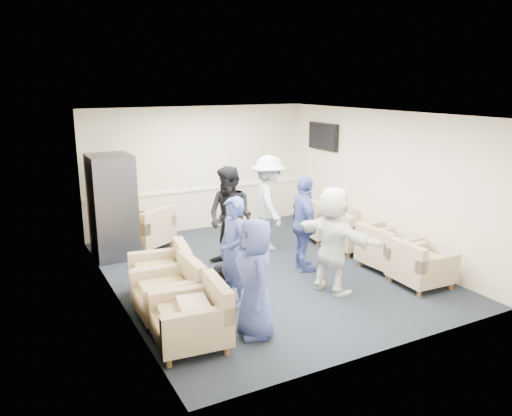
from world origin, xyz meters
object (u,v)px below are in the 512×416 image
armchair_left_mid (172,293)px  armchair_right_far (324,222)px  armchair_right_midfar (350,234)px  person_front_left (255,278)px  person_mid_left (233,252)px  person_mid_right (304,224)px  armchair_right_near (419,267)px  vending_machine (113,206)px  armchair_right_midnear (386,251)px  person_back_left (230,218)px  person_back_right (269,203)px  armchair_left_near (195,320)px  person_front_right (333,240)px  armchair_left_far (164,275)px  armchair_corner (147,231)px

armchair_left_mid → armchair_right_far: size_ratio=0.82×
armchair_right_midfar → person_front_left: person_front_left is taller
person_mid_left → person_mid_right: person_mid_right is taller
armchair_right_near → person_mid_right: bearing=42.5°
armchair_right_near → vending_machine: (-3.97, 3.75, 0.64)m
person_mid_right → person_mid_left: bearing=125.6°
armchair_right_far → person_mid_right: size_ratio=0.63×
person_front_left → armchair_right_midnear: bearing=117.8°
person_mid_left → person_back_left: 1.55m
person_mid_right → person_back_left: bearing=68.0°
person_back_right → armchair_left_mid: bearing=141.2°
armchair_left_mid → person_back_left: person_back_left is taller
armchair_right_near → armchair_left_near: bearing=93.7°
person_back_left → person_front_right: 1.96m
armchair_right_midnear → person_mid_right: size_ratio=0.53×
person_back_left → person_mid_right: (1.04, -0.74, -0.06)m
armchair_left_near → vending_machine: 3.89m
armchair_left_far → armchair_right_far: 4.04m
person_back_right → person_mid_right: 1.33m
armchair_left_mid → person_back_right: bearing=127.5°
armchair_left_mid → person_front_left: person_front_left is taller
armchair_left_near → person_front_right: size_ratio=0.56×
person_front_left → person_mid_right: size_ratio=0.94×
person_back_left → armchair_left_far: bearing=-95.2°
armchair_left_mid → person_back_right: (2.64, 1.98, 0.58)m
armchair_right_midfar → person_mid_left: (-3.04, -1.13, 0.47)m
armchair_left_near → person_mid_right: 3.08m
armchair_left_near → armchair_left_mid: (0.01, 0.91, -0.01)m
armchair_left_near → vending_machine: vending_machine is taller
armchair_right_near → person_front_left: bearing=95.8°
person_back_right → person_front_right: 2.31m
armchair_right_near → vending_machine: 5.50m
person_mid_right → person_front_left: bearing=145.8°
armchair_left_mid → person_back_right: size_ratio=0.47×
armchair_left_near → vending_machine: size_ratio=0.49×
person_front_right → person_back_right: bearing=-18.9°
person_back_left → person_back_right: 1.24m
armchair_left_far → armchair_right_near: (3.73, -1.50, -0.02)m
person_front_right → armchair_right_midfar: bearing=-61.3°
armchair_left_far → person_front_right: person_front_right is taller
armchair_right_far → person_mid_left: 3.62m
armchair_left_far → vending_machine: vending_machine is taller
armchair_left_mid → person_back_left: (1.55, 1.39, 0.56)m
armchair_right_near → person_front_left: 3.09m
armchair_right_midnear → person_back_right: size_ratio=0.48×
armchair_right_midnear → armchair_right_midfar: bearing=-7.3°
armchair_corner → person_front_left: person_front_left is taller
armchair_left_mid → person_back_left: 2.16m
person_back_left → armchair_right_midfar: bearing=52.1°
armchair_left_mid → person_front_right: (2.48, -0.32, 0.50)m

